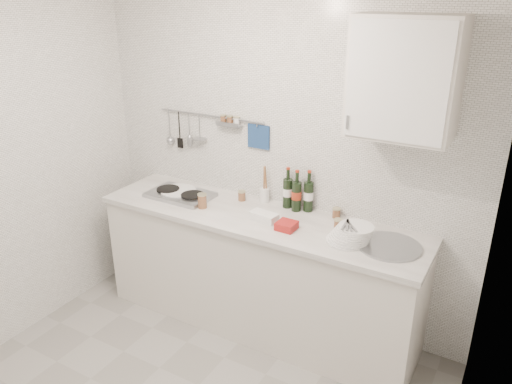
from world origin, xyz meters
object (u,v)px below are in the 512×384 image
at_px(plate_stack_hob, 177,192).
at_px(wine_bottles, 298,190).
at_px(wall_cabinet, 405,78).
at_px(plate_stack_sink, 351,234).
at_px(utensil_crock, 265,193).

bearing_deg(plate_stack_hob, wine_bottles, 12.72).
bearing_deg(wall_cabinet, wine_bottles, 170.77).
distance_m(plate_stack_sink, wine_bottles, 0.60).
xyz_separation_m(wall_cabinet, plate_stack_sink, (-0.19, -0.17, -0.98)).
relative_size(wall_cabinet, utensil_crock, 2.39).
relative_size(plate_stack_hob, plate_stack_sink, 1.01).
xyz_separation_m(plate_stack_sink, utensil_crock, (-0.79, 0.29, 0.02)).
distance_m(plate_stack_hob, wine_bottles, 0.98).
bearing_deg(utensil_crock, wall_cabinet, -6.97).
relative_size(plate_stack_sink, utensil_crock, 1.00).
xyz_separation_m(wine_bottles, utensil_crock, (-0.28, 0.01, -0.09)).
relative_size(wall_cabinet, wine_bottles, 2.26).
xyz_separation_m(plate_stack_sink, wine_bottles, (-0.52, 0.28, 0.10)).
height_order(plate_stack_hob, wine_bottles, wine_bottles).
xyz_separation_m(plate_stack_hob, plate_stack_sink, (1.46, -0.07, 0.03)).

